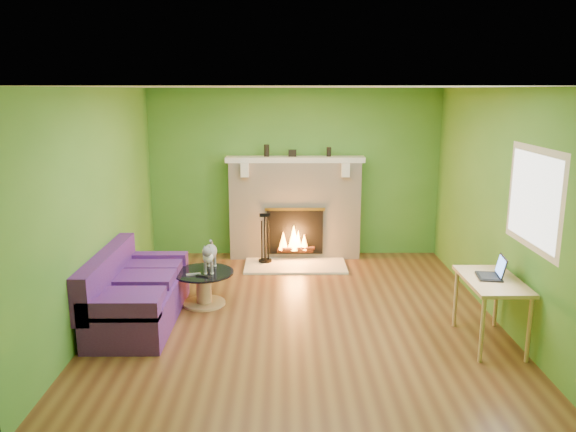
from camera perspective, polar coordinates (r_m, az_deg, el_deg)
name	(u,v)px	position (r m, az deg, el deg)	size (l,w,h in m)	color
floor	(298,314)	(6.69, 1.06, -9.89)	(5.00, 5.00, 0.00)	#5C321A
ceiling	(299,87)	(6.18, 1.17, 12.97)	(5.00, 5.00, 0.00)	white
wall_back	(295,173)	(8.77, 0.68, 4.39)	(5.00, 5.00, 0.00)	#43812A
wall_front	(308,279)	(3.89, 2.08, -6.40)	(5.00, 5.00, 0.00)	#43812A
wall_left	(99,206)	(6.64, -18.69, 0.99)	(5.00, 5.00, 0.00)	#43812A
wall_right	(498,205)	(6.75, 20.57, 1.04)	(5.00, 5.00, 0.00)	#43812A
window_frame	(534,199)	(5.89, 23.73, 1.62)	(1.20, 1.20, 0.00)	silver
window_pane	(533,199)	(5.89, 23.66, 1.62)	(1.06, 1.06, 0.00)	white
fireplace	(295,209)	(8.68, 0.70, 0.76)	(2.10, 0.46, 1.58)	beige
hearth	(295,265)	(8.38, 0.75, -5.05)	(1.50, 0.75, 0.03)	beige
mantel	(295,159)	(8.54, 0.72, 5.78)	(2.10, 0.28, 0.08)	silver
sofa	(135,294)	(6.64, -15.31, -7.69)	(0.85, 1.79, 0.80)	#4C1B6A
coffee_table	(204,286)	(6.96, -8.56, -7.00)	(0.74, 0.74, 0.42)	tan
desk	(492,287)	(6.12, 20.01, -6.79)	(0.55, 0.94, 0.70)	tan
cat	(210,256)	(6.88, -7.94, -4.01)	(0.22, 0.61, 0.38)	slate
remote_silver	(193,274)	(6.80, -9.59, -5.86)	(0.17, 0.04, 0.02)	gray
remote_black	(203,276)	(6.73, -8.65, -6.04)	(0.16, 0.04, 0.02)	black
laptop	(490,267)	(6.09, 19.81, -4.89)	(0.26, 0.30, 0.23)	black
fire_tools	(265,238)	(8.42, -2.34, -2.21)	(0.20, 0.20, 0.75)	black
mantel_vase_left	(267,151)	(8.55, -2.19, 6.66)	(0.08, 0.08, 0.18)	black
mantel_vase_right	(329,152)	(8.58, 4.17, 6.52)	(0.07, 0.07, 0.14)	black
mantel_box	(292,153)	(8.55, 0.44, 6.40)	(0.12, 0.08, 0.10)	black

